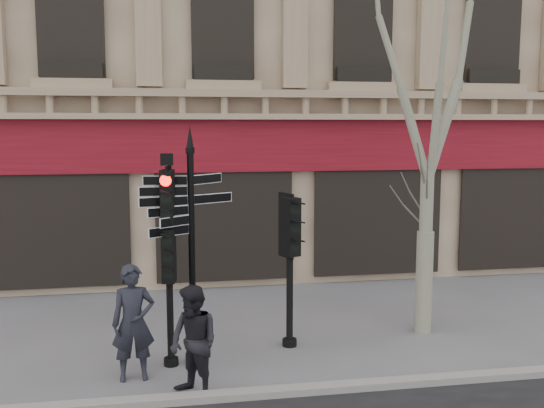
{
  "coord_description": "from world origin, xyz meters",
  "views": [
    {
      "loc": [
        -1.38,
        -10.01,
        4.08
      ],
      "look_at": [
        0.46,
        0.6,
        2.68
      ],
      "focal_mm": 40.0,
      "sensor_mm": 36.0,
      "label": 1
    }
  ],
  "objects_px": {
    "fingerpost": "(191,206)",
    "traffic_signal_secondary": "(290,243)",
    "pedestrian_a": "(133,323)",
    "plane_tree": "(432,49)",
    "traffic_signal_main": "(168,234)",
    "pedestrian_b": "(194,342)"
  },
  "relations": [
    {
      "from": "fingerpost",
      "to": "pedestrian_b",
      "type": "bearing_deg",
      "value": -109.9
    },
    {
      "from": "fingerpost",
      "to": "traffic_signal_secondary",
      "type": "relative_size",
      "value": 1.46
    },
    {
      "from": "fingerpost",
      "to": "pedestrian_b",
      "type": "distance_m",
      "value": 2.35
    },
    {
      "from": "plane_tree",
      "to": "pedestrian_b",
      "type": "bearing_deg",
      "value": -154.75
    },
    {
      "from": "fingerpost",
      "to": "plane_tree",
      "type": "distance_m",
      "value": 5.39
    },
    {
      "from": "traffic_signal_main",
      "to": "pedestrian_a",
      "type": "xyz_separation_m",
      "value": [
        -0.59,
        -0.47,
        -1.35
      ]
    },
    {
      "from": "fingerpost",
      "to": "plane_tree",
      "type": "height_order",
      "value": "plane_tree"
    },
    {
      "from": "pedestrian_a",
      "to": "traffic_signal_secondary",
      "type": "bearing_deg",
      "value": 14.06
    },
    {
      "from": "traffic_signal_main",
      "to": "pedestrian_a",
      "type": "bearing_deg",
      "value": -130.69
    },
    {
      "from": "traffic_signal_secondary",
      "to": "plane_tree",
      "type": "height_order",
      "value": "plane_tree"
    },
    {
      "from": "traffic_signal_main",
      "to": "traffic_signal_secondary",
      "type": "relative_size",
      "value": 1.3
    },
    {
      "from": "traffic_signal_secondary",
      "to": "pedestrian_b",
      "type": "xyz_separation_m",
      "value": [
        -1.84,
        -1.87,
        -1.09
      ]
    },
    {
      "from": "traffic_signal_main",
      "to": "plane_tree",
      "type": "relative_size",
      "value": 0.46
    },
    {
      "from": "plane_tree",
      "to": "pedestrian_a",
      "type": "height_order",
      "value": "plane_tree"
    },
    {
      "from": "plane_tree",
      "to": "pedestrian_a",
      "type": "xyz_separation_m",
      "value": [
        -5.54,
        -1.34,
        -4.56
      ]
    },
    {
      "from": "traffic_signal_main",
      "to": "pedestrian_b",
      "type": "relative_size",
      "value": 2.11
    },
    {
      "from": "traffic_signal_main",
      "to": "pedestrian_a",
      "type": "height_order",
      "value": "traffic_signal_main"
    },
    {
      "from": "pedestrian_a",
      "to": "plane_tree",
      "type": "bearing_deg",
      "value": 7.19
    },
    {
      "from": "fingerpost",
      "to": "pedestrian_a",
      "type": "height_order",
      "value": "fingerpost"
    },
    {
      "from": "pedestrian_a",
      "to": "fingerpost",
      "type": "bearing_deg",
      "value": 23.74
    },
    {
      "from": "pedestrian_b",
      "to": "plane_tree",
      "type": "bearing_deg",
      "value": 77.07
    },
    {
      "from": "traffic_signal_secondary",
      "to": "fingerpost",
      "type": "bearing_deg",
      "value": 174.08
    }
  ]
}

